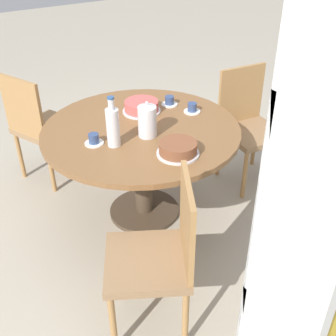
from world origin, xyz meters
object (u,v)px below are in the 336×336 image
(chair_a, at_px, (160,254))
(cup_b, at_px, (169,101))
(cake_second, at_px, (178,149))
(coffee_pot, at_px, (147,120))
(water_bottle, at_px, (113,126))
(cup_a, at_px, (192,108))
(cup_c, at_px, (94,140))
(chair_c, at_px, (41,125))
(chair_b, at_px, (249,124))
(cake_main, at_px, (142,107))

(chair_a, xyz_separation_m, cup_b, (-0.71, -1.07, 0.25))
(cake_second, bearing_deg, chair_a, 48.98)
(coffee_pot, distance_m, water_bottle, 0.23)
(chair_a, height_order, cake_second, chair_a)
(cup_a, bearing_deg, cup_c, 4.43)
(coffee_pot, height_order, cup_b, coffee_pot)
(chair_a, xyz_separation_m, chair_c, (0.08, -1.68, 0.00))
(coffee_pot, bearing_deg, chair_b, -173.57)
(chair_a, bearing_deg, coffee_pot, -178.25)
(cup_a, bearing_deg, cake_second, 47.66)
(chair_c, bearing_deg, cup_b, -152.55)
(chair_a, distance_m, cup_b, 1.31)
(cake_main, bearing_deg, cup_a, 148.02)
(chair_c, height_order, coffee_pot, coffee_pot)
(cup_c, bearing_deg, cup_a, -175.57)
(chair_a, bearing_deg, cake_main, -177.29)
(chair_a, height_order, water_bottle, water_bottle)
(cake_main, distance_m, cup_a, 0.35)
(chair_c, distance_m, cake_second, 1.34)
(chair_a, distance_m, cake_main, 1.20)
(chair_a, xyz_separation_m, chair_b, (-1.31, -0.85, 0.00))
(chair_b, xyz_separation_m, cake_main, (0.82, -0.22, 0.26))
(cake_main, relative_size, cake_second, 1.05)
(coffee_pot, bearing_deg, cake_second, 97.79)
(chair_b, distance_m, cup_c, 1.30)
(water_bottle, bearing_deg, chair_c, -77.83)
(cake_second, bearing_deg, coffee_pot, -82.21)
(cake_second, bearing_deg, chair_b, -156.31)
(chair_b, relative_size, chair_c, 1.00)
(cake_main, bearing_deg, cake_second, 81.49)
(cake_main, height_order, cup_b, cake_main)
(chair_c, relative_size, coffee_pot, 3.86)
(chair_a, distance_m, chair_c, 1.68)
(cup_b, bearing_deg, chair_a, 56.23)
(chair_c, bearing_deg, cake_second, 176.36)
(chair_b, xyz_separation_m, cup_c, (1.28, 0.03, 0.25))
(coffee_pot, distance_m, cake_main, 0.36)
(cup_a, bearing_deg, cake_main, -31.98)
(cup_b, bearing_deg, cake_second, 62.53)
(cup_b, bearing_deg, water_bottle, 28.53)
(cup_c, bearing_deg, chair_c, -83.05)
(chair_c, height_order, cake_main, chair_c)
(chair_b, height_order, water_bottle, water_bottle)
(chair_b, relative_size, cup_a, 7.75)
(chair_c, distance_m, coffee_pot, 1.08)
(cake_second, relative_size, cup_a, 2.17)
(chair_c, height_order, cup_b, chair_c)
(cake_main, bearing_deg, cup_b, 178.96)
(chair_c, bearing_deg, chair_b, -145.63)
(coffee_pot, relative_size, cup_c, 2.01)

